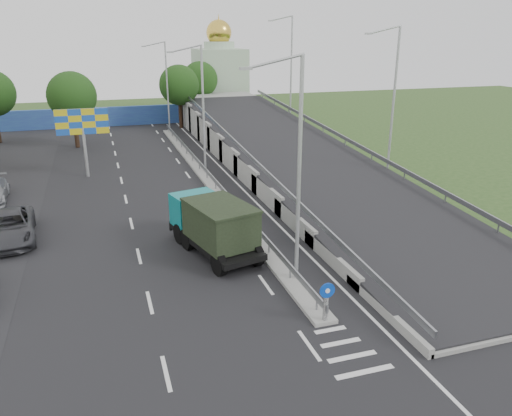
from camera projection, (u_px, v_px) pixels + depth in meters
name	position (u px, v px, depth m)	size (l,w,h in m)	color
ground	(351.00, 356.00, 17.99)	(160.00, 160.00, 0.00)	#2D4C1E
road_surface	(178.00, 199.00, 35.12)	(26.00, 90.00, 0.04)	black
median	(207.00, 179.00, 39.55)	(1.00, 44.00, 0.20)	gray
overpass_ramp	(295.00, 152.00, 41.16)	(10.00, 50.00, 3.50)	gray
median_guardrail	(207.00, 171.00, 39.33)	(0.09, 44.00, 0.71)	gray
sign_bollard	(326.00, 301.00, 19.61)	(0.64, 0.23, 1.67)	black
lamp_post_near	(295.00, 161.00, 21.51)	(2.74, 0.18, 10.08)	#B2B5B7
lamp_post_mid	(201.00, 103.00, 39.50)	(2.74, 0.18, 10.08)	#B2B5B7
lamp_post_far	(165.00, 82.00, 57.48)	(2.74, 0.18, 10.08)	#B2B5B7
blue_wall	(128.00, 116.00, 63.22)	(30.00, 0.50, 2.40)	#293B99
church	(220.00, 75.00, 73.08)	(7.00, 7.00, 13.80)	#B2CCAD
billboard	(82.00, 126.00, 39.21)	(4.00, 0.24, 5.50)	#B2B5B7
tree_left_mid	(72.00, 96.00, 49.39)	(4.80, 4.80, 7.60)	black
tree_median_far	(179.00, 85.00, 60.03)	(4.80, 4.80, 7.60)	black
tree_ramp_far	(200.00, 80.00, 67.48)	(4.80, 4.80, 7.60)	black
dump_truck	(213.00, 223.00, 26.08)	(3.93, 7.00, 2.92)	black
parked_car_c	(9.00, 227.00, 27.80)	(2.67, 5.80, 1.61)	#38393E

